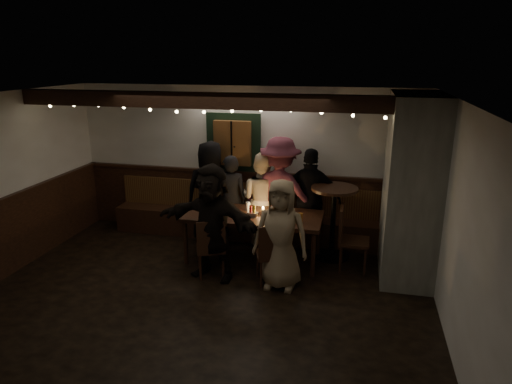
% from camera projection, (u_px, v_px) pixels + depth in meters
% --- Properties ---
extents(room, '(6.02, 5.01, 2.62)m').
position_uv_depth(room, '(298.00, 197.00, 6.74)').
color(room, black).
rests_on(room, ground).
extents(dining_table, '(2.10, 0.90, 0.91)m').
position_uv_depth(dining_table, '(253.00, 218.00, 6.97)').
color(dining_table, black).
rests_on(dining_table, ground).
extents(chair_near_left, '(0.52, 0.52, 0.89)m').
position_uv_depth(chair_near_left, '(211.00, 245.00, 6.47)').
color(chair_near_left, black).
rests_on(chair_near_left, ground).
extents(chair_near_right, '(0.52, 0.52, 0.90)m').
position_uv_depth(chair_near_right, '(272.00, 251.00, 6.26)').
color(chair_near_right, black).
rests_on(chair_near_right, ground).
extents(chair_end, '(0.44, 0.44, 0.97)m').
position_uv_depth(chair_end, '(348.00, 235.00, 6.72)').
color(chair_end, black).
rests_on(chair_end, ground).
extents(high_top, '(0.72, 0.72, 1.14)m').
position_uv_depth(high_top, '(333.00, 213.00, 7.09)').
color(high_top, black).
rests_on(high_top, ground).
extents(person_a, '(0.92, 0.66, 1.73)m').
position_uv_depth(person_a, '(211.00, 192.00, 7.71)').
color(person_a, black).
rests_on(person_a, ground).
extents(person_b, '(0.62, 0.48, 1.51)m').
position_uv_depth(person_b, '(231.00, 199.00, 7.69)').
color(person_b, black).
rests_on(person_b, ground).
extents(person_c, '(0.91, 0.80, 1.57)m').
position_uv_depth(person_c, '(262.00, 199.00, 7.60)').
color(person_c, beige).
rests_on(person_c, ground).
extents(person_d, '(1.26, 0.82, 1.84)m').
position_uv_depth(person_d, '(280.00, 193.00, 7.46)').
color(person_d, '#5B2636').
rests_on(person_d, ground).
extents(person_e, '(0.99, 0.44, 1.67)m').
position_uv_depth(person_e, '(311.00, 199.00, 7.41)').
color(person_e, black).
rests_on(person_e, ground).
extents(person_f, '(1.63, 0.85, 1.68)m').
position_uv_depth(person_f, '(212.00, 222.00, 6.40)').
color(person_f, black).
rests_on(person_f, ground).
extents(person_g, '(0.77, 0.52, 1.53)m').
position_uv_depth(person_g, '(281.00, 235.00, 6.14)').
color(person_g, tan).
rests_on(person_g, ground).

